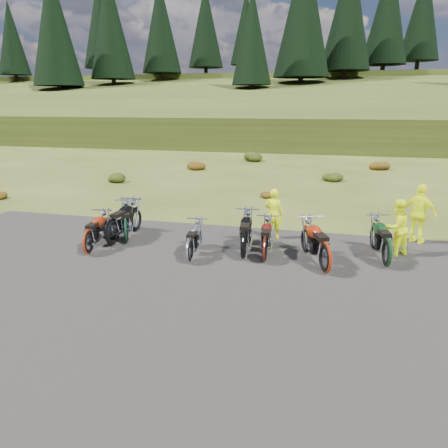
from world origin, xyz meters
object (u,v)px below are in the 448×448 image
(motorcycle_0, at_px, (113,246))
(motorcycle_7, at_px, (385,267))
(motorcycle_3, at_px, (190,263))
(person_middle, at_px, (274,215))

(motorcycle_0, height_order, motorcycle_7, motorcycle_0)
(motorcycle_0, distance_m, motorcycle_7, 7.91)
(motorcycle_3, relative_size, person_middle, 1.18)
(motorcycle_3, distance_m, motorcycle_7, 5.25)
(motorcycle_0, distance_m, motorcycle_3, 2.88)
(motorcycle_7, bearing_deg, motorcycle_0, 82.42)
(motorcycle_3, bearing_deg, motorcycle_0, 67.46)
(motorcycle_3, relative_size, motorcycle_7, 0.86)
(motorcycle_7, relative_size, person_middle, 1.37)
(motorcycle_0, relative_size, person_middle, 1.46)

